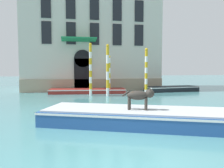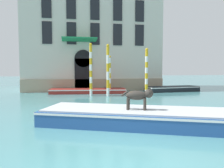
{
  "view_description": "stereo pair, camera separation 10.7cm",
  "coord_description": "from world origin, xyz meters",
  "px_view_note": "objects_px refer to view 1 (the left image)",
  "views": [
    {
      "loc": [
        -1.15,
        -4.36,
        2.32
      ],
      "look_at": [
        1.67,
        10.53,
        1.2
      ],
      "focal_mm": 35.0,
      "sensor_mm": 36.0,
      "label": 1
    },
    {
      "loc": [
        -1.05,
        -4.38,
        2.32
      ],
      "look_at": [
        1.67,
        10.53,
        1.2
      ],
      "focal_mm": 35.0,
      "sensor_mm": 36.0,
      "label": 2
    }
  ],
  "objects_px": {
    "mooring_pole_2": "(146,72)",
    "boat_foreground": "(151,117)",
    "mooring_pole_1": "(109,74)",
    "dog_on_deck": "(140,96)",
    "mooring_pole_3": "(108,70)",
    "boat_moored_near_palazzo": "(88,91)",
    "boat_moored_far": "(172,89)",
    "mooring_pole_0": "(91,69)"
  },
  "relations": [
    {
      "from": "mooring_pole_2",
      "to": "boat_foreground",
      "type": "bearing_deg",
      "value": -108.48
    },
    {
      "from": "mooring_pole_1",
      "to": "mooring_pole_2",
      "type": "bearing_deg",
      "value": -32.89
    },
    {
      "from": "dog_on_deck",
      "to": "mooring_pole_3",
      "type": "distance_m",
      "value": 9.46
    },
    {
      "from": "boat_foreground",
      "to": "boat_moored_near_palazzo",
      "type": "height_order",
      "value": "boat_foreground"
    },
    {
      "from": "boat_foreground",
      "to": "mooring_pole_2",
      "type": "distance_m",
      "value": 10.1
    },
    {
      "from": "boat_foreground",
      "to": "boat_moored_far",
      "type": "xyz_separation_m",
      "value": [
        6.76,
        11.98,
        -0.09
      ]
    },
    {
      "from": "mooring_pole_1",
      "to": "mooring_pole_3",
      "type": "relative_size",
      "value": 0.81
    },
    {
      "from": "boat_moored_near_palazzo",
      "to": "mooring_pole_2",
      "type": "relative_size",
      "value": 1.76
    },
    {
      "from": "boat_moored_far",
      "to": "mooring_pole_3",
      "type": "bearing_deg",
      "value": -166.73
    },
    {
      "from": "dog_on_deck",
      "to": "mooring_pole_0",
      "type": "relative_size",
      "value": 0.28
    },
    {
      "from": "boat_moored_near_palazzo",
      "to": "mooring_pole_1",
      "type": "distance_m",
      "value": 2.53
    },
    {
      "from": "mooring_pole_1",
      "to": "mooring_pole_3",
      "type": "xyz_separation_m",
      "value": [
        -0.46,
        -1.84,
        0.41
      ]
    },
    {
      "from": "boat_moored_far",
      "to": "mooring_pole_3",
      "type": "height_order",
      "value": "mooring_pole_3"
    },
    {
      "from": "boat_moored_near_palazzo",
      "to": "mooring_pole_1",
      "type": "bearing_deg",
      "value": -12.88
    },
    {
      "from": "mooring_pole_0",
      "to": "mooring_pole_2",
      "type": "distance_m",
      "value": 4.71
    },
    {
      "from": "mooring_pole_1",
      "to": "mooring_pole_3",
      "type": "bearing_deg",
      "value": -104.1
    },
    {
      "from": "boat_foreground",
      "to": "dog_on_deck",
      "type": "distance_m",
      "value": 0.98
    },
    {
      "from": "mooring_pole_0",
      "to": "mooring_pole_2",
      "type": "xyz_separation_m",
      "value": [
        4.66,
        -0.67,
        -0.2
      ]
    },
    {
      "from": "boat_foreground",
      "to": "mooring_pole_3",
      "type": "distance_m",
      "value": 9.62
    },
    {
      "from": "dog_on_deck",
      "to": "mooring_pole_2",
      "type": "height_order",
      "value": "mooring_pole_2"
    },
    {
      "from": "mooring_pole_0",
      "to": "mooring_pole_1",
      "type": "relative_size",
      "value": 1.28
    },
    {
      "from": "boat_foreground",
      "to": "mooring_pole_1",
      "type": "height_order",
      "value": "mooring_pole_1"
    },
    {
      "from": "mooring_pole_1",
      "to": "mooring_pole_0",
      "type": "bearing_deg",
      "value": -147.04
    },
    {
      "from": "mooring_pole_2",
      "to": "mooring_pole_0",
      "type": "bearing_deg",
      "value": 171.79
    },
    {
      "from": "dog_on_deck",
      "to": "boat_moored_far",
      "type": "height_order",
      "value": "dog_on_deck"
    },
    {
      "from": "boat_foreground",
      "to": "boat_moored_near_palazzo",
      "type": "bearing_deg",
      "value": 118.97
    },
    {
      "from": "mooring_pole_0",
      "to": "mooring_pole_2",
      "type": "height_order",
      "value": "mooring_pole_0"
    },
    {
      "from": "boat_moored_near_palazzo",
      "to": "boat_foreground",
      "type": "bearing_deg",
      "value": -76.71
    },
    {
      "from": "boat_moored_far",
      "to": "mooring_pole_1",
      "type": "xyz_separation_m",
      "value": [
        -6.45,
        -0.7,
        1.48
      ]
    },
    {
      "from": "boat_foreground",
      "to": "dog_on_deck",
      "type": "relative_size",
      "value": 7.32
    },
    {
      "from": "boat_moored_near_palazzo",
      "to": "dog_on_deck",
      "type": "bearing_deg",
      "value": -78.81
    },
    {
      "from": "mooring_pole_0",
      "to": "mooring_pole_3",
      "type": "distance_m",
      "value": 1.5
    },
    {
      "from": "boat_foreground",
      "to": "boat_moored_near_palazzo",
      "type": "distance_m",
      "value": 12.04
    },
    {
      "from": "boat_moored_far",
      "to": "mooring_pole_0",
      "type": "relative_size",
      "value": 1.25
    },
    {
      "from": "mooring_pole_2",
      "to": "mooring_pole_3",
      "type": "relative_size",
      "value": 0.94
    },
    {
      "from": "boat_moored_near_palazzo",
      "to": "mooring_pole_2",
      "type": "height_order",
      "value": "mooring_pole_2"
    },
    {
      "from": "boat_foreground",
      "to": "mooring_pole_0",
      "type": "relative_size",
      "value": 2.07
    },
    {
      "from": "mooring_pole_2",
      "to": "mooring_pole_3",
      "type": "height_order",
      "value": "mooring_pole_3"
    },
    {
      "from": "dog_on_deck",
      "to": "boat_moored_near_palazzo",
      "type": "height_order",
      "value": "dog_on_deck"
    },
    {
      "from": "mooring_pole_0",
      "to": "mooring_pole_3",
      "type": "height_order",
      "value": "mooring_pole_0"
    },
    {
      "from": "boat_foreground",
      "to": "mooring_pole_3",
      "type": "height_order",
      "value": "mooring_pole_3"
    },
    {
      "from": "mooring_pole_1",
      "to": "mooring_pole_2",
      "type": "height_order",
      "value": "mooring_pole_2"
    }
  ]
}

